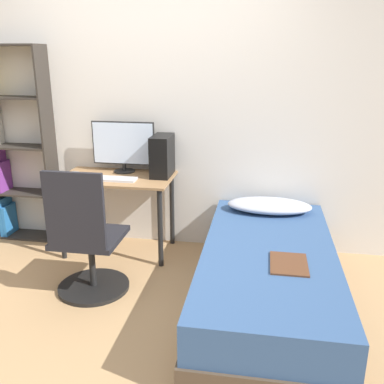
% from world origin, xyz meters
% --- Properties ---
extents(ground_plane, '(14.00, 14.00, 0.00)m').
position_xyz_m(ground_plane, '(0.00, 0.00, 0.00)').
color(ground_plane, tan).
extents(wall_back, '(8.00, 0.05, 2.50)m').
position_xyz_m(wall_back, '(0.00, 1.49, 1.25)').
color(wall_back, silver).
rests_on(wall_back, ground_plane).
extents(desk, '(1.01, 0.58, 0.73)m').
position_xyz_m(desk, '(-0.29, 1.17, 0.61)').
color(desk, '#997047').
rests_on(desk, ground_plane).
extents(bookshelf, '(0.61, 0.25, 1.86)m').
position_xyz_m(bookshelf, '(-1.38, 1.33, 0.86)').
color(bookshelf, '#2D2823').
rests_on(bookshelf, ground_plane).
extents(office_chair, '(0.56, 0.56, 1.02)m').
position_xyz_m(office_chair, '(-0.27, 0.40, 0.38)').
color(office_chair, black).
rests_on(office_chair, ground_plane).
extents(bed, '(0.95, 2.04, 0.46)m').
position_xyz_m(bed, '(1.07, 0.44, 0.23)').
color(bed, '#4C3D2D').
rests_on(bed, ground_plane).
extents(pillow, '(0.72, 0.36, 0.11)m').
position_xyz_m(pillow, '(1.07, 1.20, 0.52)').
color(pillow, '#B2B7C6').
rests_on(pillow, bed).
extents(magazine, '(0.24, 0.32, 0.01)m').
position_xyz_m(magazine, '(1.20, 0.21, 0.47)').
color(magazine, '#56331E').
rests_on(magazine, bed).
extents(monitor, '(0.59, 0.20, 0.47)m').
position_xyz_m(monitor, '(-0.27, 1.35, 0.98)').
color(monitor, black).
rests_on(monitor, desk).
extents(keyboard, '(0.43, 0.14, 0.02)m').
position_xyz_m(keyboard, '(-0.29, 1.06, 0.74)').
color(keyboard, silver).
rests_on(keyboard, desk).
extents(pc_tower, '(0.17, 0.32, 0.36)m').
position_xyz_m(pc_tower, '(0.11, 1.28, 0.91)').
color(pc_tower, black).
rests_on(pc_tower, desk).
extents(phone, '(0.07, 0.14, 0.01)m').
position_xyz_m(phone, '(-0.71, 1.18, 0.73)').
color(phone, '#B7B7BC').
rests_on(phone, desk).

